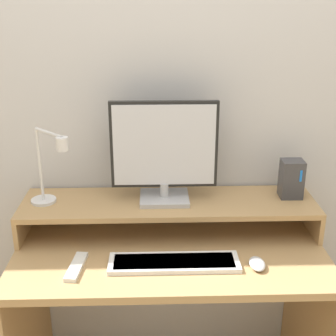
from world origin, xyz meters
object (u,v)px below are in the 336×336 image
at_px(router_dock, 291,179).
at_px(keyboard, 174,263).
at_px(mouse, 257,264).
at_px(remote_control, 76,267).
at_px(monitor, 164,152).
at_px(desk_lamp, 50,171).

distance_m(router_dock, keyboard, 0.61).
height_order(mouse, remote_control, mouse).
distance_m(monitor, router_dock, 0.54).
height_order(keyboard, remote_control, keyboard).
height_order(router_dock, keyboard, router_dock).
bearing_deg(keyboard, desk_lamp, 154.20).
xyz_separation_m(desk_lamp, router_dock, (0.97, 0.06, -0.07)).
xyz_separation_m(monitor, keyboard, (0.03, -0.28, -0.33)).
bearing_deg(remote_control, router_dock, 19.83).
relative_size(monitor, remote_control, 2.31).
xyz_separation_m(keyboard, mouse, (0.30, -0.02, 0.00)).
distance_m(router_dock, remote_control, 0.93).
relative_size(desk_lamp, keyboard, 0.66).
distance_m(desk_lamp, mouse, 0.86).
bearing_deg(mouse, router_dock, 58.36).
bearing_deg(remote_control, mouse, -0.97).
height_order(desk_lamp, router_dock, desk_lamp).
distance_m(keyboard, remote_control, 0.35).
bearing_deg(router_dock, keyboard, -149.35).
bearing_deg(desk_lamp, remote_control, -63.53).
height_order(keyboard, mouse, mouse).
height_order(monitor, keyboard, monitor).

